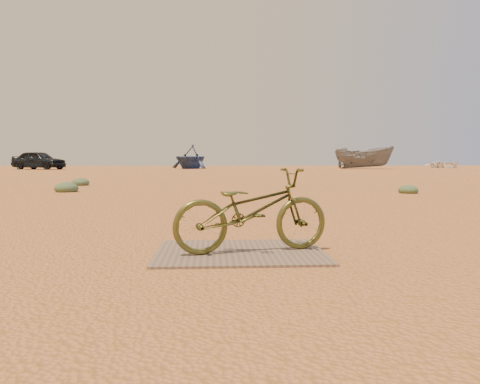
{
  "coord_description": "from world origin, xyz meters",
  "views": [
    {
      "loc": [
        0.22,
        -4.77,
        0.88
      ],
      "look_at": [
        0.47,
        -0.46,
        0.57
      ],
      "focal_mm": 35.0,
      "sensor_mm": 36.0,
      "label": 1
    }
  ],
  "objects": [
    {
      "name": "ground",
      "position": [
        0.0,
        0.0,
        0.0
      ],
      "size": [
        120.0,
        120.0,
        0.0
      ],
      "primitive_type": "plane",
      "color": "#BC7242",
      "rests_on": "ground"
    },
    {
      "name": "boat_mid_right",
      "position": [
        14.21,
        38.08,
        1.04
      ],
      "size": [
        5.71,
        4.19,
        2.08
      ],
      "primitive_type": "imported",
      "rotation": [
        0.0,
        0.0,
        1.11
      ],
      "color": "slate",
      "rests_on": "ground"
    },
    {
      "name": "plywood_board",
      "position": [
        0.47,
        -0.46,
        0.01
      ],
      "size": [
        1.56,
        1.22,
        0.02
      ],
      "primitive_type": "cube",
      "color": "brown",
      "rests_on": "ground"
    },
    {
      "name": "kale_b",
      "position": [
        5.27,
        7.05,
        0.0
      ],
      "size": [
        0.51,
        0.51,
        0.28
      ],
      "primitive_type": "ellipsoid",
      "color": "#556A48",
      "rests_on": "ground"
    },
    {
      "name": "boat_far_left",
      "position": [
        -1.87,
        39.06,
        1.13
      ],
      "size": [
        5.5,
        5.65,
        2.26
      ],
      "primitive_type": "imported",
      "rotation": [
        0.0,
        0.0,
        -0.61
      ],
      "color": "navy",
      "rests_on": "ground"
    },
    {
      "name": "kale_a",
      "position": [
        -3.75,
        8.09,
        0.0
      ],
      "size": [
        0.63,
        0.63,
        0.34
      ],
      "primitive_type": "ellipsoid",
      "color": "#556A48",
      "rests_on": "ground"
    },
    {
      "name": "bicycle",
      "position": [
        0.58,
        -0.49,
        0.41
      ],
      "size": [
        1.55,
        0.85,
        0.78
      ],
      "primitive_type": "imported",
      "rotation": [
        0.0,
        0.0,
        1.81
      ],
      "color": "#4C4E1F",
      "rests_on": "plywood_board"
    },
    {
      "name": "kale_c",
      "position": [
        -4.25,
        11.23,
        0.0
      ],
      "size": [
        0.59,
        0.59,
        0.33
      ],
      "primitive_type": "ellipsoid",
      "color": "#556A48",
      "rests_on": "ground"
    },
    {
      "name": "boat_far_right",
      "position": [
        24.42,
        42.77,
        0.44
      ],
      "size": [
        3.45,
        4.55,
        0.89
      ],
      "primitive_type": "imported",
      "rotation": [
        0.0,
        0.0,
        0.1
      ],
      "color": "white",
      "rests_on": "ground"
    },
    {
      "name": "car",
      "position": [
        -15.04,
        37.12,
        0.81
      ],
      "size": [
        5.14,
        3.54,
        1.62
      ],
      "primitive_type": "imported",
      "rotation": [
        0.0,
        0.0,
        1.19
      ],
      "color": "black",
      "rests_on": "ground"
    }
  ]
}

